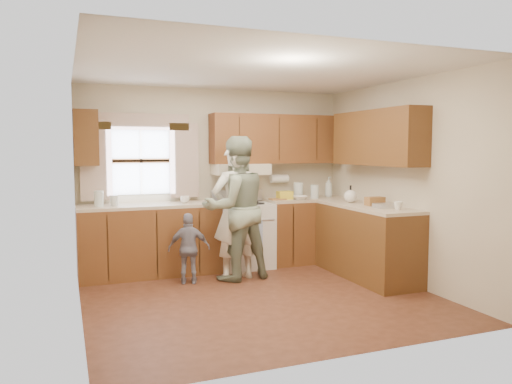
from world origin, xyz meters
name	(u,v)px	position (x,y,z in m)	size (l,w,h in m)	color
room	(261,186)	(0.00, 0.00, 1.25)	(3.80, 3.80, 3.80)	#452315
kitchen_fixtures	(273,210)	(0.61, 1.08, 0.84)	(3.80, 2.25, 2.15)	#4B2310
stove	(243,234)	(0.30, 1.44, 0.47)	(0.76, 0.67, 1.07)	silver
woman_left	(235,212)	(-0.01, 0.85, 0.86)	(0.63, 0.41, 1.72)	silver
woman_right	(236,208)	(0.00, 0.85, 0.91)	(0.88, 0.69, 1.82)	#28412B
child	(189,248)	(-0.61, 0.85, 0.44)	(0.51, 0.21, 0.87)	gray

